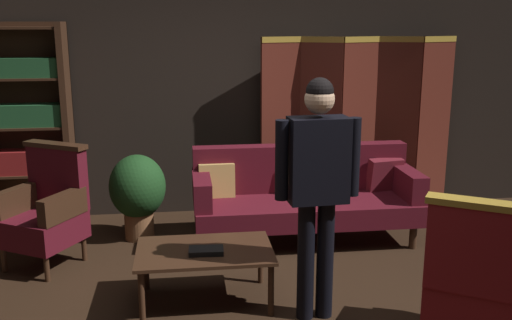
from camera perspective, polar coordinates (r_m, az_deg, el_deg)
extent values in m
plane|color=black|center=(4.32, 1.41, -14.87)|extent=(10.00, 10.00, 0.00)
cube|color=black|center=(6.27, -1.96, 7.54)|extent=(7.20, 0.10, 2.80)
cube|color=#5B2319|center=(6.17, 2.44, 3.21)|extent=(0.45, 0.17, 1.90)
cube|color=#B78E33|center=(6.07, 2.53, 11.78)|extent=(0.45, 0.18, 0.06)
cube|color=#5B2319|center=(6.21, 6.32, 3.21)|extent=(0.42, 0.25, 1.90)
cube|color=#B78E33|center=(6.11, 6.55, 11.72)|extent=(0.42, 0.26, 0.06)
cube|color=#5B2319|center=(6.30, 10.03, 3.23)|extent=(0.44, 0.20, 1.90)
cube|color=#B78E33|center=(6.20, 10.39, 11.62)|extent=(0.44, 0.21, 0.06)
cube|color=#5B2319|center=(6.45, 13.65, 3.29)|extent=(0.44, 0.18, 1.90)
cube|color=#B78E33|center=(6.36, 14.12, 11.48)|extent=(0.45, 0.19, 0.06)
cube|color=#5B2319|center=(6.62, 17.10, 3.34)|extent=(0.44, 0.20, 1.90)
cube|color=#B78E33|center=(6.53, 17.67, 11.30)|extent=(0.44, 0.21, 0.06)
cube|color=#382114|center=(6.13, -18.02, 3.20)|extent=(0.06, 0.32, 2.05)
cube|color=#382114|center=(6.37, -21.50, 3.28)|extent=(0.90, 0.02, 2.05)
cube|color=#382114|center=(6.45, -21.07, -5.41)|extent=(0.86, 0.30, 0.02)
cube|color=#382114|center=(6.32, -21.44, -1.27)|extent=(0.86, 0.30, 0.02)
cube|color=maroon|center=(6.27, -21.59, -0.15)|extent=(0.78, 0.22, 0.24)
cube|color=#382114|center=(6.22, -21.82, 3.03)|extent=(0.86, 0.30, 0.02)
cube|color=#1E4C28|center=(6.18, -21.97, 4.11)|extent=(0.78, 0.22, 0.22)
cube|color=#382114|center=(6.16, -22.22, 7.45)|extent=(0.86, 0.30, 0.02)
cube|color=#1E4C28|center=(6.13, -22.35, 8.42)|extent=(0.78, 0.22, 0.19)
cube|color=#382114|center=(6.14, -22.63, 11.92)|extent=(0.86, 0.30, 0.02)
cylinder|color=#382114|center=(5.19, -4.79, -8.54)|extent=(0.07, 0.07, 0.22)
cylinder|color=#382114|center=(5.59, 15.21, -7.32)|extent=(0.07, 0.07, 0.22)
cylinder|color=#382114|center=(5.75, -5.08, -6.30)|extent=(0.07, 0.07, 0.22)
cylinder|color=#382114|center=(6.11, 13.08, -5.38)|extent=(0.07, 0.07, 0.22)
cube|color=#4C0F19|center=(5.51, 4.96, -4.87)|extent=(2.10, 0.76, 0.20)
cube|color=#4C0F19|center=(5.71, 4.37, -0.75)|extent=(2.10, 0.18, 0.46)
cube|color=#4C0F19|center=(5.33, -5.36, -2.95)|extent=(0.16, 0.68, 0.26)
cube|color=#4C0F19|center=(5.73, 14.63, -2.14)|extent=(0.16, 0.68, 0.26)
cube|color=tan|center=(5.52, -3.89, -2.11)|extent=(0.34, 0.14, 0.35)
cube|color=#B79338|center=(5.63, 4.58, -1.81)|extent=(0.35, 0.17, 0.35)
cube|color=maroon|center=(5.85, 12.56, -1.50)|extent=(0.36, 0.22, 0.35)
cylinder|color=#382114|center=(4.18, -11.21, -13.16)|extent=(0.04, 0.04, 0.39)
cylinder|color=#382114|center=(4.21, 1.42, -12.69)|extent=(0.04, 0.04, 0.39)
cylinder|color=#382114|center=(4.67, -10.80, -10.19)|extent=(0.04, 0.04, 0.39)
cylinder|color=#382114|center=(4.69, 0.40, -9.79)|extent=(0.04, 0.04, 0.39)
cube|color=#382114|center=(4.33, -5.09, -8.92)|extent=(1.00, 0.64, 0.03)
cylinder|color=#B78E33|center=(4.38, 23.67, -14.06)|extent=(0.04, 0.04, 0.22)
cylinder|color=#B78E33|center=(4.40, 17.53, -13.38)|extent=(0.04, 0.04, 0.22)
cube|color=maroon|center=(4.08, 20.58, -12.27)|extent=(0.77, 0.77, 0.24)
cube|color=maroon|center=(3.72, 20.78, -8.31)|extent=(0.54, 0.40, 0.54)
cube|color=#B78E33|center=(3.62, 21.16, -4.04)|extent=(0.58, 0.43, 0.04)
cube|color=#B78E33|center=(4.01, 17.41, -8.90)|extent=(0.34, 0.47, 0.22)
cylinder|color=#382114|center=(5.35, -23.60, -9.00)|extent=(0.04, 0.04, 0.22)
cylinder|color=#382114|center=(5.04, -19.92, -10.03)|extent=(0.04, 0.04, 0.22)
cylinder|color=#382114|center=(5.65, -20.23, -7.50)|extent=(0.04, 0.04, 0.22)
cylinder|color=#382114|center=(5.36, -16.58, -8.36)|extent=(0.04, 0.04, 0.22)
cube|color=#4C0F19|center=(5.26, -20.29, -6.37)|extent=(0.77, 0.77, 0.24)
cube|color=#4C0F19|center=(5.31, -18.96, -1.67)|extent=(0.54, 0.39, 0.54)
cube|color=#382114|center=(5.24, -19.20, 1.39)|extent=(0.58, 0.41, 0.04)
cube|color=#382114|center=(5.36, -22.38, -3.62)|extent=(0.33, 0.48, 0.22)
cube|color=#382114|center=(5.03, -18.49, -4.35)|extent=(0.33, 0.48, 0.22)
cylinder|color=black|center=(4.14, 6.82, -9.69)|extent=(0.12, 0.12, 0.86)
cylinder|color=black|center=(4.10, 4.93, -9.87)|extent=(0.12, 0.12, 0.86)
cube|color=maroon|center=(3.96, 6.04, -3.52)|extent=(0.33, 0.18, 0.09)
cube|color=black|center=(3.89, 6.13, -0.01)|extent=(0.41, 0.24, 0.58)
cube|color=white|center=(3.99, 5.68, 0.76)|extent=(0.14, 0.02, 0.41)
cube|color=maroon|center=(3.95, 5.73, 4.05)|extent=(0.09, 0.03, 0.04)
cylinder|color=black|center=(3.97, 9.58, 0.30)|extent=(0.09, 0.09, 0.54)
cylinder|color=black|center=(3.83, 2.56, -0.03)|extent=(0.09, 0.09, 0.54)
sphere|color=tan|center=(3.82, 6.29, 5.98)|extent=(0.20, 0.20, 0.20)
sphere|color=black|center=(3.81, 6.31, 6.73)|extent=(0.18, 0.18, 0.18)
cylinder|color=brown|center=(5.74, -11.43, -6.22)|extent=(0.28, 0.28, 0.28)
ellipsoid|color=#193D19|center=(5.63, -11.61, -2.57)|extent=(0.53, 0.53, 0.62)
cube|color=black|center=(4.25, -4.93, -8.90)|extent=(0.26, 0.16, 0.04)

